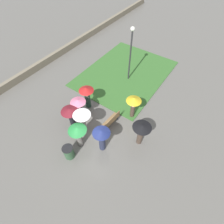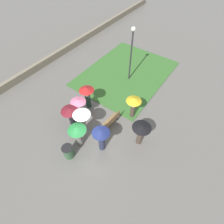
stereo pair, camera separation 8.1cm
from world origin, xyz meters
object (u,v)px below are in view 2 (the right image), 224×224
crowd_person_yellow (134,103)px  lamp_post (132,49)px  crowd_person_maroon (71,114)px  crowd_person_red (87,94)px  crowd_person_pink (79,106)px  trash_bin (68,152)px  crowd_person_black (141,131)px  crowd_person_navy (101,137)px  park_bench (110,122)px  crowd_person_green (78,132)px  crowd_person_white (82,117)px

crowd_person_yellow → lamp_post: bearing=-144.5°
crowd_person_maroon → crowd_person_red: bearing=-25.7°
crowd_person_pink → crowd_person_yellow: (-2.11, 2.87, 0.21)m
trash_bin → crowd_person_black: (-3.17, 2.89, 0.81)m
crowd_person_navy → crowd_person_yellow: crowd_person_navy is taller
lamp_post → trash_bin: (8.02, 0.86, -2.37)m
crowd_person_pink → crowd_person_navy: (1.05, 2.66, 0.04)m
crowd_person_pink → crowd_person_maroon: (0.85, 0.10, 0.05)m
crowd_person_black → crowd_person_yellow: crowd_person_yellow is taller
park_bench → crowd_person_maroon: crowd_person_maroon is taller
crowd_person_red → trash_bin: bearing=90.1°
crowd_person_green → crowd_person_white: (-0.89, -0.42, 0.13)m
lamp_post → crowd_person_white: lamp_post is taller
crowd_person_yellow → crowd_person_white: size_ratio=0.94×
park_bench → crowd_person_navy: 1.86m
park_bench → lamp_post: size_ratio=0.39×
crowd_person_pink → crowd_person_green: bearing=-72.4°
crowd_person_navy → crowd_person_white: bearing=64.9°
park_bench → crowd_person_navy: bearing=22.5°
crowd_person_green → crowd_person_maroon: bearing=-54.1°
lamp_post → crowd_person_yellow: bearing=35.0°
crowd_person_pink → crowd_person_navy: bearing=-44.8°
crowd_person_red → lamp_post: bearing=-124.1°
crowd_person_black → trash_bin: bearing=-6.0°
crowd_person_green → crowd_person_navy: crowd_person_navy is taller
park_bench → trash_bin: bearing=-9.1°
trash_bin → crowd_person_maroon: size_ratio=0.53×
crowd_person_navy → crowd_person_maroon: crowd_person_navy is taller
crowd_person_yellow → crowd_person_green: bearing=-20.9°
lamp_post → crowd_person_red: lamp_post is taller
lamp_post → crowd_person_green: bearing=7.0°
crowd_person_green → crowd_person_pink: bearing=-72.6°
crowd_person_pink → crowd_person_green: size_ratio=0.97×
crowd_person_yellow → crowd_person_black: bearing=43.6°
crowd_person_pink → crowd_person_black: bearing=-15.5°
trash_bin → crowd_person_green: crowd_person_green is taller
crowd_person_pink → crowd_person_yellow: bearing=13.0°
crowd_person_pink → lamp_post: bearing=61.1°
park_bench → crowd_person_red: crowd_person_red is taller
park_bench → lamp_post: 5.64m
trash_bin → crowd_person_pink: 3.03m
crowd_person_pink → crowd_person_green: crowd_person_green is taller
crowd_person_maroon → crowd_person_yellow: (-2.96, 2.77, 0.16)m
park_bench → crowd_person_navy: crowd_person_navy is taller
lamp_post → crowd_person_yellow: size_ratio=2.41×
park_bench → crowd_person_red: bearing=-99.5°
crowd_person_white → crowd_person_red: bearing=40.6°
crowd_person_yellow → crowd_person_white: crowd_person_white is taller
park_bench → crowd_person_black: 2.33m
lamp_post → crowd_person_yellow: lamp_post is taller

